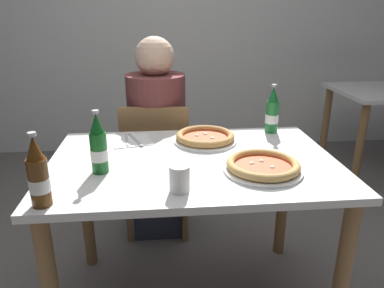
% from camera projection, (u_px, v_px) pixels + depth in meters
% --- Properties ---
extents(back_wall_tiled, '(7.00, 0.10, 2.60)m').
position_uv_depth(back_wall_tiled, '(170.00, 15.00, 3.41)').
color(back_wall_tiled, white).
rests_on(back_wall_tiled, ground_plane).
extents(dining_table_main, '(1.20, 0.80, 0.75)m').
position_uv_depth(dining_table_main, '(193.00, 184.00, 1.58)').
color(dining_table_main, silver).
rests_on(dining_table_main, ground_plane).
extents(chair_behind_table, '(0.43, 0.43, 0.85)m').
position_uv_depth(chair_behind_table, '(157.00, 163.00, 2.19)').
color(chair_behind_table, olive).
rests_on(chair_behind_table, ground_plane).
extents(diner_seated, '(0.34, 0.34, 1.21)m').
position_uv_depth(diner_seated, '(158.00, 144.00, 2.20)').
color(diner_seated, '#2D3342').
rests_on(diner_seated, ground_plane).
extents(pizza_margherita_near, '(0.30, 0.30, 0.04)m').
position_uv_depth(pizza_margherita_near, '(205.00, 137.00, 1.74)').
color(pizza_margherita_near, white).
rests_on(pizza_margherita_near, dining_table_main).
extents(pizza_marinara_far, '(0.31, 0.31, 0.04)m').
position_uv_depth(pizza_marinara_far, '(263.00, 166.00, 1.42)').
color(pizza_marinara_far, white).
rests_on(pizza_marinara_far, dining_table_main).
extents(beer_bottle_left, '(0.07, 0.07, 0.25)m').
position_uv_depth(beer_bottle_left, '(272.00, 112.00, 1.85)').
color(beer_bottle_left, '#196B2D').
rests_on(beer_bottle_left, dining_table_main).
extents(beer_bottle_center, '(0.07, 0.07, 0.25)m').
position_uv_depth(beer_bottle_center, '(99.00, 147.00, 1.39)').
color(beer_bottle_center, '#14591E').
rests_on(beer_bottle_center, dining_table_main).
extents(beer_bottle_right, '(0.07, 0.07, 0.25)m').
position_uv_depth(beer_bottle_right, '(38.00, 176.00, 1.15)').
color(beer_bottle_right, '#512D0F').
rests_on(beer_bottle_right, dining_table_main).
extents(napkin_with_cutlery, '(0.22, 0.22, 0.01)m').
position_uv_depth(napkin_with_cutlery, '(131.00, 140.00, 1.76)').
color(napkin_with_cutlery, white).
rests_on(napkin_with_cutlery, dining_table_main).
extents(paper_cup, '(0.07, 0.07, 0.09)m').
position_uv_depth(paper_cup, '(180.00, 178.00, 1.26)').
color(paper_cup, white).
rests_on(paper_cup, dining_table_main).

